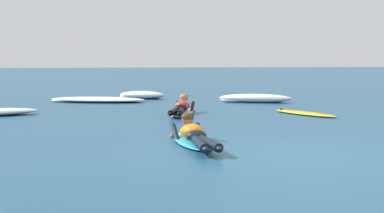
{
  "coord_description": "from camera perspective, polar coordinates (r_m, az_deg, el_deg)",
  "views": [
    {
      "loc": [
        -2.74,
        -7.78,
        1.47
      ],
      "look_at": [
        -1.08,
        3.63,
        0.43
      ],
      "focal_mm": 51.72,
      "sensor_mm": 36.0,
      "label": 1
    }
  ],
  "objects": [
    {
      "name": "surfer_near",
      "position": [
        9.28,
        0.2,
        -3.09
      ],
      "size": [
        0.66,
        2.51,
        0.54
      ],
      "color": "#2DB2D1",
      "rests_on": "ground"
    },
    {
      "name": "drifting_surfboard",
      "position": [
        14.44,
        11.49,
        -0.67
      ],
      "size": [
        1.35,
        2.12,
        0.16
      ],
      "color": "yellow",
      "rests_on": "ground"
    },
    {
      "name": "whitewater_mid_right",
      "position": [
        19.57,
        -5.16,
        1.18
      ],
      "size": [
        1.8,
        1.36,
        0.27
      ],
      "color": "white",
      "rests_on": "ground"
    },
    {
      "name": "whitewater_front",
      "position": [
        18.38,
        -9.69,
        0.71
      ],
      "size": [
        3.38,
        2.09,
        0.16
      ],
      "color": "white",
      "rests_on": "ground"
    },
    {
      "name": "ground_plane",
      "position": [
        18.05,
        0.49,
        0.46
      ],
      "size": [
        120.0,
        120.0,
        0.0
      ],
      "primitive_type": "plane",
      "color": "navy"
    },
    {
      "name": "surfer_far",
      "position": [
        14.24,
        -1.08,
        -0.26
      ],
      "size": [
        1.15,
        2.61,
        0.53
      ],
      "color": "silver",
      "rests_on": "ground"
    },
    {
      "name": "whitewater_mid_left",
      "position": [
        18.01,
        6.55,
        0.83
      ],
      "size": [
        2.44,
        1.42,
        0.28
      ],
      "color": "white",
      "rests_on": "ground"
    }
  ]
}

